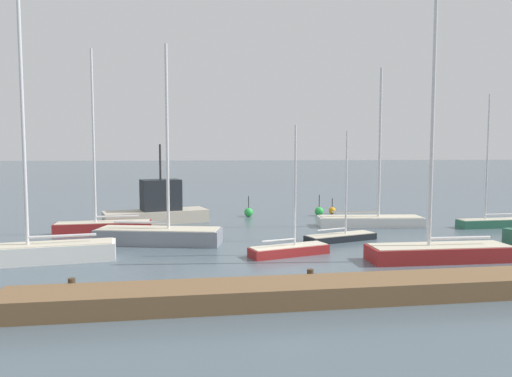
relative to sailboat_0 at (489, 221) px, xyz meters
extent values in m
plane|color=#4C5B66|center=(-15.70, -7.98, -0.44)|extent=(600.00, 600.00, 0.00)
cube|color=brown|center=(-15.70, -13.16, -0.09)|extent=(20.46, 1.88, 0.69)
cylinder|color=#423323|center=(-23.88, -12.13, -0.02)|extent=(0.24, 0.24, 0.83)
cylinder|color=#423323|center=(-15.70, -12.13, -0.02)|extent=(0.24, 0.24, 0.83)
cube|color=#2D6B51|center=(0.01, 0.00, -0.17)|extent=(4.42, 1.16, 0.53)
cube|color=beige|center=(0.01, 0.00, 0.12)|extent=(4.25, 1.07, 0.04)
cylinder|color=silver|center=(-0.34, -0.01, 4.26)|extent=(0.11, 0.11, 8.33)
cylinder|color=silver|center=(0.65, 0.02, 0.45)|extent=(1.98, 0.13, 0.08)
cube|color=maroon|center=(-25.22, 1.28, -0.08)|extent=(5.82, 1.67, 0.72)
cube|color=beige|center=(-25.22, 1.28, 0.30)|extent=(5.59, 1.55, 0.04)
cylinder|color=silver|center=(-25.68, 1.25, 5.55)|extent=(0.14, 0.14, 10.53)
cylinder|color=silver|center=(-24.39, 1.32, 0.63)|extent=(2.59, 0.26, 0.11)
cube|color=maroon|center=(-15.16, -6.21, -0.22)|extent=(4.16, 2.18, 0.44)
cube|color=beige|center=(-15.16, -6.21, 0.02)|extent=(3.98, 2.05, 0.04)
cylinder|color=silver|center=(-14.85, -6.12, 2.95)|extent=(0.10, 0.10, 5.90)
cylinder|color=silver|center=(-15.71, -6.38, 0.35)|extent=(1.75, 0.58, 0.08)
cube|color=black|center=(-11.43, -3.02, -0.26)|extent=(4.42, 2.39, 0.36)
cube|color=beige|center=(-11.43, -3.02, -0.06)|extent=(4.23, 2.25, 0.04)
cylinder|color=silver|center=(-11.11, -2.92, 2.86)|extent=(0.10, 0.10, 5.89)
cylinder|color=silver|center=(-12.02, -3.20, 0.27)|extent=(1.86, 0.65, 0.08)
cube|color=white|center=(-26.73, -5.97, -0.03)|extent=(6.71, 2.43, 0.82)
cube|color=beige|center=(-26.73, -5.97, 0.40)|extent=(6.43, 2.27, 0.04)
cylinder|color=silver|center=(-27.25, -6.04, 6.51)|extent=(0.16, 0.16, 12.25)
cylinder|color=silver|center=(-25.78, -5.84, 0.73)|extent=(2.94, 0.53, 0.13)
cube|color=maroon|center=(-8.48, -8.35, -0.09)|extent=(6.74, 1.95, 0.70)
cube|color=beige|center=(-8.48, -8.35, 0.28)|extent=(6.47, 1.81, 0.04)
cylinder|color=silver|center=(-9.01, -8.33, 6.10)|extent=(0.16, 0.16, 11.67)
cylinder|color=silver|center=(-7.51, -8.38, 0.61)|extent=(3.02, 0.21, 0.13)
cube|color=gray|center=(-21.64, -2.38, -0.02)|extent=(7.09, 3.48, 0.83)
cube|color=beige|center=(-21.64, -2.38, 0.41)|extent=(6.79, 3.26, 0.04)
cylinder|color=silver|center=(-21.11, -2.51, 5.38)|extent=(0.16, 0.16, 9.98)
cylinder|color=silver|center=(-22.60, -2.15, 0.74)|extent=(3.02, 0.85, 0.13)
cube|color=white|center=(-7.71, 1.72, -0.12)|extent=(7.21, 2.66, 0.65)
cube|color=beige|center=(-7.71, 1.72, 0.23)|extent=(6.91, 2.49, 0.04)
cylinder|color=silver|center=(-7.15, 1.65, 5.23)|extent=(0.17, 0.17, 10.04)
cylinder|color=silver|center=(-8.72, 1.85, 0.56)|extent=(3.16, 0.53, 0.14)
cube|color=#BCB29E|center=(-22.33, 5.42, 0.01)|extent=(7.62, 4.35, 0.90)
cube|color=#1E2328|center=(-21.98, 5.52, 1.56)|extent=(3.10, 2.54, 2.20)
cylinder|color=#262626|center=(-21.98, 5.52, 3.93)|extent=(0.14, 0.14, 2.53)
sphere|color=orange|center=(-8.32, 8.20, -0.15)|extent=(0.57, 0.57, 0.57)
cylinder|color=black|center=(-8.32, 8.20, 0.49)|extent=(0.06, 0.06, 0.71)
sphere|color=green|center=(-15.34, 7.57, -0.09)|extent=(0.70, 0.70, 0.70)
cylinder|color=black|center=(-15.34, 7.57, 0.73)|extent=(0.06, 0.06, 0.93)
sphere|color=green|center=(-9.71, 7.22, -0.08)|extent=(0.71, 0.71, 0.71)
cylinder|color=black|center=(-9.71, 7.22, 0.76)|extent=(0.06, 0.06, 0.97)
camera|label=1|loc=(-19.99, -27.77, 4.55)|focal=32.04mm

